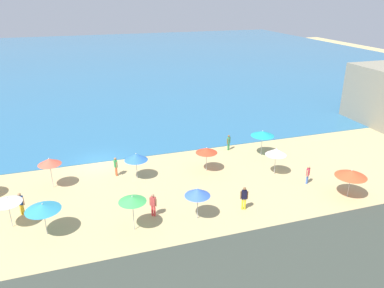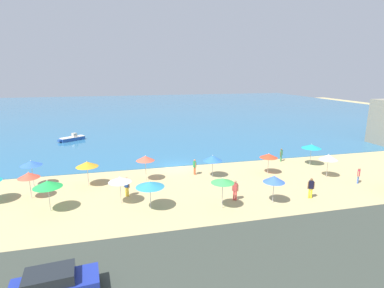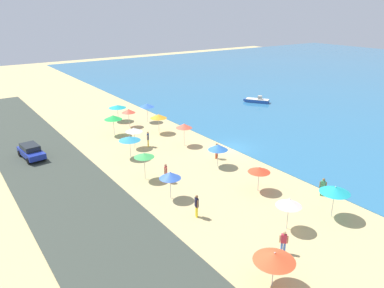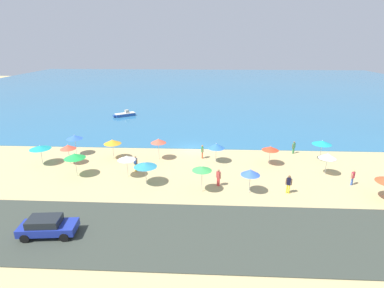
{
  "view_description": "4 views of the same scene",
  "coord_description": "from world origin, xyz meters",
  "px_view_note": "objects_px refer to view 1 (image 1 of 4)",
  "views": [
    {
      "loc": [
        -1.43,
        -32.39,
        14.68
      ],
      "look_at": [
        8.59,
        -1.57,
        1.37
      ],
      "focal_mm": 35.0,
      "sensor_mm": 36.0,
      "label": 1
    },
    {
      "loc": [
        -6.21,
        -32.05,
        10.47
      ],
      "look_at": [
        2.4,
        2.59,
        1.91
      ],
      "focal_mm": 28.0,
      "sensor_mm": 36.0,
      "label": 2
    },
    {
      "loc": [
        29.02,
        -25.56,
        14.8
      ],
      "look_at": [
        -1.03,
        -4.59,
        1.2
      ],
      "focal_mm": 35.0,
      "sensor_mm": 36.0,
      "label": 3
    },
    {
      "loc": [
        1.68,
        -36.48,
        13.42
      ],
      "look_at": [
        0.02,
        -2.75,
        1.65
      ],
      "focal_mm": 28.0,
      "sensor_mm": 36.0,
      "label": 4
    }
  ],
  "objects_px": {
    "beach_umbrella_14": "(276,152)",
    "bather_3": "(153,204)",
    "bather_0": "(229,142)",
    "beach_umbrella_7": "(7,200)",
    "bather_2": "(116,165)",
    "beach_umbrella_6": "(207,150)",
    "beach_umbrella_8": "(49,162)",
    "beach_umbrella_3": "(136,157)",
    "beach_umbrella_10": "(197,192)",
    "bather_1": "(21,203)",
    "beach_umbrella_12": "(132,199)",
    "beach_umbrella_9": "(351,174)",
    "beach_umbrella_2": "(43,207)",
    "bather_4": "(308,174)",
    "beach_umbrella_0": "(263,133)",
    "bather_5": "(244,197)"
  },
  "relations": [
    {
      "from": "beach_umbrella_2",
      "to": "bather_4",
      "type": "distance_m",
      "value": 20.15
    },
    {
      "from": "beach_umbrella_3",
      "to": "bather_2",
      "type": "relative_size",
      "value": 1.39
    },
    {
      "from": "beach_umbrella_7",
      "to": "bather_2",
      "type": "xyz_separation_m",
      "value": [
        7.63,
        5.45,
        -1.13
      ]
    },
    {
      "from": "bather_2",
      "to": "beach_umbrella_12",
      "type": "bearing_deg",
      "value": -89.36
    },
    {
      "from": "beach_umbrella_3",
      "to": "beach_umbrella_10",
      "type": "bearing_deg",
      "value": -68.09
    },
    {
      "from": "beach_umbrella_3",
      "to": "beach_umbrella_12",
      "type": "xyz_separation_m",
      "value": [
        -1.5,
        -7.2,
        0.33
      ]
    },
    {
      "from": "beach_umbrella_14",
      "to": "bather_3",
      "type": "xyz_separation_m",
      "value": [
        -11.31,
        -3.09,
        -1.13
      ]
    },
    {
      "from": "beach_umbrella_0",
      "to": "beach_umbrella_8",
      "type": "relative_size",
      "value": 0.97
    },
    {
      "from": "beach_umbrella_6",
      "to": "bather_4",
      "type": "height_order",
      "value": "beach_umbrella_6"
    },
    {
      "from": "beach_umbrella_8",
      "to": "beach_umbrella_9",
      "type": "distance_m",
      "value": 23.21
    },
    {
      "from": "beach_umbrella_3",
      "to": "beach_umbrella_7",
      "type": "height_order",
      "value": "beach_umbrella_7"
    },
    {
      "from": "beach_umbrella_10",
      "to": "bather_1",
      "type": "height_order",
      "value": "beach_umbrella_10"
    },
    {
      "from": "beach_umbrella_7",
      "to": "beach_umbrella_0",
      "type": "bearing_deg",
      "value": 14.22
    },
    {
      "from": "beach_umbrella_7",
      "to": "bather_2",
      "type": "relative_size",
      "value": 1.4
    },
    {
      "from": "beach_umbrella_8",
      "to": "beach_umbrella_14",
      "type": "bearing_deg",
      "value": -10.71
    },
    {
      "from": "beach_umbrella_7",
      "to": "beach_umbrella_12",
      "type": "height_order",
      "value": "beach_umbrella_12"
    },
    {
      "from": "beach_umbrella_14",
      "to": "beach_umbrella_0",
      "type": "bearing_deg",
      "value": 78.34
    },
    {
      "from": "beach_umbrella_10",
      "to": "beach_umbrella_14",
      "type": "distance_m",
      "value": 9.54
    },
    {
      "from": "bather_3",
      "to": "bather_4",
      "type": "distance_m",
      "value": 13.06
    },
    {
      "from": "beach_umbrella_6",
      "to": "bather_2",
      "type": "bearing_deg",
      "value": 168.49
    },
    {
      "from": "beach_umbrella_12",
      "to": "bather_1",
      "type": "height_order",
      "value": "beach_umbrella_12"
    },
    {
      "from": "beach_umbrella_14",
      "to": "bather_5",
      "type": "relative_size",
      "value": 1.36
    },
    {
      "from": "bather_0",
      "to": "bather_5",
      "type": "xyz_separation_m",
      "value": [
        -3.26,
        -10.42,
        0.13
      ]
    },
    {
      "from": "beach_umbrella_8",
      "to": "bather_4",
      "type": "xyz_separation_m",
      "value": [
        19.84,
        -5.73,
        -1.4
      ]
    },
    {
      "from": "beach_umbrella_8",
      "to": "bather_0",
      "type": "relative_size",
      "value": 1.64
    },
    {
      "from": "bather_0",
      "to": "bather_2",
      "type": "bearing_deg",
      "value": -169.23
    },
    {
      "from": "beach_umbrella_14",
      "to": "beach_umbrella_3",
      "type": "bearing_deg",
      "value": 165.84
    },
    {
      "from": "beach_umbrella_14",
      "to": "bather_0",
      "type": "distance_m",
      "value": 6.47
    },
    {
      "from": "beach_umbrella_6",
      "to": "beach_umbrella_14",
      "type": "bearing_deg",
      "value": -24.38
    },
    {
      "from": "beach_umbrella_0",
      "to": "beach_umbrella_7",
      "type": "relative_size",
      "value": 1.08
    },
    {
      "from": "bather_3",
      "to": "beach_umbrella_0",
      "type": "bearing_deg",
      "value": 30.18
    },
    {
      "from": "beach_umbrella_12",
      "to": "bather_5",
      "type": "height_order",
      "value": "beach_umbrella_12"
    },
    {
      "from": "beach_umbrella_2",
      "to": "beach_umbrella_14",
      "type": "relative_size",
      "value": 0.95
    },
    {
      "from": "beach_umbrella_3",
      "to": "beach_umbrella_14",
      "type": "xyz_separation_m",
      "value": [
        11.39,
        -2.87,
        0.12
      ]
    },
    {
      "from": "beach_umbrella_7",
      "to": "beach_umbrella_6",
      "type": "bearing_deg",
      "value": 14.34
    },
    {
      "from": "bather_2",
      "to": "beach_umbrella_10",
      "type": "bearing_deg",
      "value": -61.63
    },
    {
      "from": "beach_umbrella_9",
      "to": "beach_umbrella_12",
      "type": "relative_size",
      "value": 0.92
    },
    {
      "from": "beach_umbrella_0",
      "to": "beach_umbrella_10",
      "type": "height_order",
      "value": "beach_umbrella_0"
    },
    {
      "from": "beach_umbrella_12",
      "to": "beach_umbrella_14",
      "type": "height_order",
      "value": "beach_umbrella_12"
    },
    {
      "from": "beach_umbrella_9",
      "to": "beach_umbrella_14",
      "type": "bearing_deg",
      "value": 124.28
    },
    {
      "from": "bather_2",
      "to": "beach_umbrella_14",
      "type": "bearing_deg",
      "value": -17.04
    },
    {
      "from": "beach_umbrella_14",
      "to": "beach_umbrella_7",
      "type": "bearing_deg",
      "value": -175.92
    },
    {
      "from": "beach_umbrella_0",
      "to": "bather_3",
      "type": "xyz_separation_m",
      "value": [
        -12.13,
        -7.05,
        -1.27
      ]
    },
    {
      "from": "beach_umbrella_8",
      "to": "bather_4",
      "type": "bearing_deg",
      "value": -16.1
    },
    {
      "from": "bather_3",
      "to": "bather_5",
      "type": "bearing_deg",
      "value": -10.62
    },
    {
      "from": "beach_umbrella_10",
      "to": "beach_umbrella_12",
      "type": "bearing_deg",
      "value": 179.74
    },
    {
      "from": "beach_umbrella_6",
      "to": "beach_umbrella_9",
      "type": "relative_size",
      "value": 0.95
    },
    {
      "from": "beach_umbrella_3",
      "to": "bather_0",
      "type": "bearing_deg",
      "value": 18.54
    },
    {
      "from": "bather_1",
      "to": "bather_4",
      "type": "bearing_deg",
      "value": -5.79
    },
    {
      "from": "beach_umbrella_9",
      "to": "bather_4",
      "type": "height_order",
      "value": "beach_umbrella_9"
    }
  ]
}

